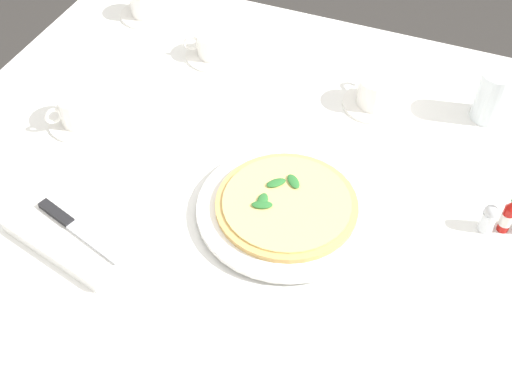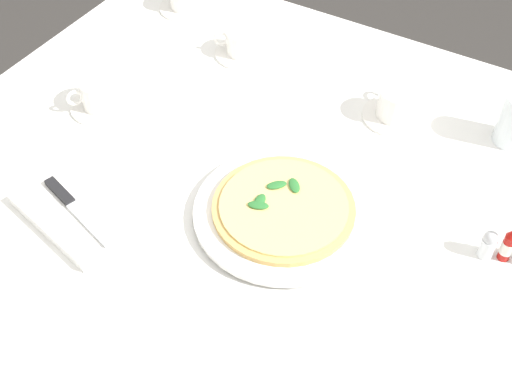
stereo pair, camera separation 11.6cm
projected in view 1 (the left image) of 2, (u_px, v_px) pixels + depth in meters
The scene contains 13 objects.
ground_plane at pixel (236, 378), 1.73m from camera, with size 8.00×8.00×0.00m, color #33302D.
dining_table at pixel (229, 229), 1.29m from camera, with size 1.20×1.20×0.73m.
pizza_plate at pixel (286, 209), 1.15m from camera, with size 0.31×0.31×0.02m.
pizza at pixel (286, 204), 1.14m from camera, with size 0.25×0.25×0.02m.
coffee_cup_right_edge at pixel (214, 46), 1.46m from camera, with size 0.13×0.13×0.06m.
coffee_cup_left_edge at pixel (78, 111), 1.30m from camera, with size 0.13×0.13×0.07m.
coffee_cup_far_left at pixel (147, 4), 1.57m from camera, with size 0.13×0.13×0.07m.
coffee_cup_far_right at pixel (376, 93), 1.34m from camera, with size 0.13×0.13×0.07m.
water_glass_near_left at pixel (493, 98), 1.30m from camera, with size 0.07×0.07×0.11m.
napkin_folded at pixel (76, 232), 1.12m from camera, with size 0.24×0.18×0.02m.
dinner_knife at pixel (76, 228), 1.10m from camera, with size 0.19×0.08×0.01m.
hot_sauce_bottle at pixel (508, 216), 1.11m from camera, with size 0.02×0.02×0.08m.
pepper_shaker at pixel (488, 219), 1.12m from camera, with size 0.03×0.03×0.06m.
Camera 1 is at (0.36, -0.75, 1.60)m, focal length 46.56 mm.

